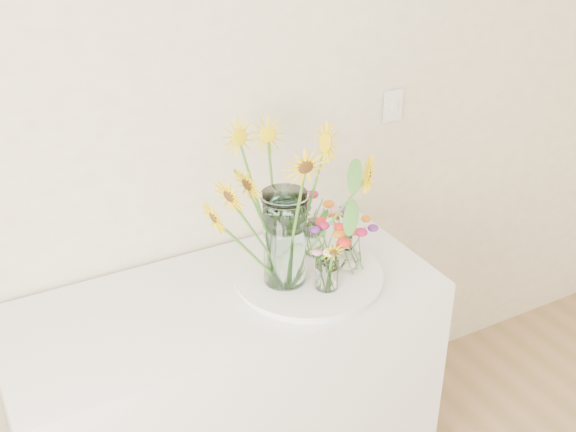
# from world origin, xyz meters

# --- Properties ---
(counter) EXTENTS (1.40, 0.60, 0.90)m
(counter) POSITION_xyz_m (-0.42, 1.93, 0.45)
(counter) COLOR white
(counter) RESTS_ON ground_plane
(tray) EXTENTS (0.47, 0.47, 0.02)m
(tray) POSITION_xyz_m (-0.14, 1.88, 0.91)
(tray) COLOR white
(tray) RESTS_ON counter
(mason_jar) EXTENTS (0.15, 0.15, 0.32)m
(mason_jar) POSITION_xyz_m (-0.22, 1.88, 1.09)
(mason_jar) COLOR silver
(mason_jar) RESTS_ON tray
(sunflower_bouquet) EXTENTS (0.86, 0.86, 0.57)m
(sunflower_bouquet) POSITION_xyz_m (-0.22, 1.88, 1.21)
(sunflower_bouquet) COLOR yellow
(sunflower_bouquet) RESTS_ON tray
(small_vase_a) EXTENTS (0.09, 0.09, 0.13)m
(small_vase_a) POSITION_xyz_m (-0.13, 1.78, 0.99)
(small_vase_a) COLOR white
(small_vase_a) RESTS_ON tray
(wildflower_posy_a) EXTENTS (0.19, 0.19, 0.22)m
(wildflower_posy_a) POSITION_xyz_m (-0.13, 1.78, 1.03)
(wildflower_posy_a) COLOR orange
(wildflower_posy_a) RESTS_ON tray
(small_vase_b) EXTENTS (0.10, 0.10, 0.13)m
(small_vase_b) POSITION_xyz_m (-0.00, 1.86, 0.99)
(small_vase_b) COLOR white
(small_vase_b) RESTS_ON tray
(wildflower_posy_b) EXTENTS (0.21, 0.21, 0.22)m
(wildflower_posy_b) POSITION_xyz_m (-0.00, 1.86, 1.03)
(wildflower_posy_b) COLOR orange
(wildflower_posy_b) RESTS_ON tray
(small_vase_c) EXTENTS (0.09, 0.09, 0.12)m
(small_vase_c) POSITION_xyz_m (-0.05, 1.99, 0.99)
(small_vase_c) COLOR white
(small_vase_c) RESTS_ON tray
(wildflower_posy_c) EXTENTS (0.21, 0.21, 0.21)m
(wildflower_posy_c) POSITION_xyz_m (-0.05, 1.99, 1.03)
(wildflower_posy_c) COLOR orange
(wildflower_posy_c) RESTS_ON tray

